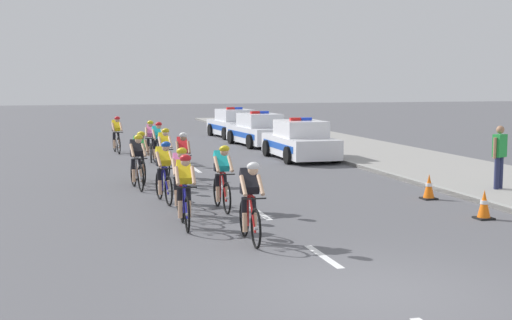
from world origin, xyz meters
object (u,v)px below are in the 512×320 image
at_px(cyclist_seventh, 183,158).
at_px(spectator_back, 499,153).
at_px(cyclist_second, 184,189).
at_px(cyclist_twelfth, 117,134).
at_px(cyclist_third, 222,176).
at_px(cyclist_tenth, 151,140).
at_px(traffic_cone_near, 484,205).
at_px(cyclist_lead, 250,200).
at_px(police_car_second, 259,131).
at_px(cyclist_fifth, 164,171).
at_px(cyclist_fourth, 181,180).
at_px(traffic_cone_mid, 429,187).
at_px(police_car_nearest, 300,142).
at_px(cyclist_ninth, 140,156).
at_px(police_car_third, 234,124).
at_px(cyclist_sixth, 137,161).
at_px(cyclist_eighth, 164,152).
at_px(cyclist_eleventh, 157,142).

xyz_separation_m(cyclist_seventh, spectator_back, (7.81, -3.70, 0.30)).
bearing_deg(cyclist_second, cyclist_twelfth, 91.08).
bearing_deg(cyclist_third, cyclist_twelfth, 96.01).
distance_m(cyclist_tenth, traffic_cone_near, 13.99).
height_order(cyclist_lead, cyclist_third, same).
xyz_separation_m(cyclist_twelfth, police_car_second, (6.53, 1.60, -0.11)).
bearing_deg(cyclist_third, traffic_cone_near, -25.43).
bearing_deg(cyclist_tenth, cyclist_fifth, -94.67).
xyz_separation_m(cyclist_fourth, traffic_cone_mid, (6.34, 0.36, -0.48)).
bearing_deg(police_car_nearest, cyclist_fifth, -127.82).
bearing_deg(police_car_nearest, traffic_cone_mid, -88.51).
bearing_deg(cyclist_ninth, traffic_cone_near, -48.06).
bearing_deg(spectator_back, police_car_third, 97.16).
bearing_deg(cyclist_lead, cyclist_fifth, 101.64).
xyz_separation_m(cyclist_fourth, cyclist_ninth, (-0.37, 5.12, 0.00)).
xyz_separation_m(cyclist_fifth, traffic_cone_near, (6.37, -3.84, -0.48)).
bearing_deg(cyclist_fifth, cyclist_lead, -78.36).
height_order(cyclist_twelfth, traffic_cone_near, cyclist_twelfth).
relative_size(police_car_nearest, police_car_third, 0.98).
relative_size(cyclist_fourth, cyclist_ninth, 1.00).
xyz_separation_m(cyclist_sixth, police_car_nearest, (6.67, 5.71, -0.11)).
relative_size(cyclist_ninth, police_car_third, 0.38).
distance_m(cyclist_ninth, traffic_cone_near, 9.88).
bearing_deg(cyclist_sixth, cyclist_lead, -78.86).
height_order(police_car_second, traffic_cone_mid, police_car_second).
bearing_deg(police_car_second, traffic_cone_mid, -89.09).
xyz_separation_m(cyclist_lead, spectator_back, (7.77, 3.70, 0.30)).
relative_size(cyclist_third, cyclist_ninth, 1.00).
xyz_separation_m(cyclist_ninth, traffic_cone_mid, (6.71, -4.76, -0.48)).
distance_m(cyclist_third, police_car_second, 16.04).
distance_m(cyclist_third, cyclist_ninth, 5.04).
xyz_separation_m(cyclist_second, police_car_nearest, (6.24, 11.08, -0.11)).
bearing_deg(cyclist_eighth, traffic_cone_near, -55.86).
xyz_separation_m(cyclist_fourth, police_car_third, (6.10, 20.38, -0.11)).
xyz_separation_m(police_car_second, spectator_back, (2.47, -14.77, 0.40)).
bearing_deg(traffic_cone_near, police_car_third, 90.30).
height_order(cyclist_lead, cyclist_fifth, same).
relative_size(cyclist_eleventh, cyclist_twelfth, 1.00).
bearing_deg(cyclist_eighth, police_car_third, 68.37).
relative_size(cyclist_fifth, cyclist_sixth, 1.00).
relative_size(cyclist_third, cyclist_tenth, 1.00).
distance_m(cyclist_eighth, police_car_second, 10.81).
height_order(cyclist_lead, police_car_second, police_car_second).
xyz_separation_m(cyclist_second, cyclist_ninth, (-0.23, 6.52, 0.00)).
distance_m(cyclist_fourth, cyclist_tenth, 10.59).
relative_size(cyclist_fifth, cyclist_eighth, 1.00).
bearing_deg(spectator_back, cyclist_eleventh, 131.61).
xyz_separation_m(cyclist_eleventh, traffic_cone_mid, (5.64, -9.20, -0.48)).
bearing_deg(cyclist_second, cyclist_tenth, 86.53).
height_order(cyclist_lead, police_car_nearest, police_car_nearest).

